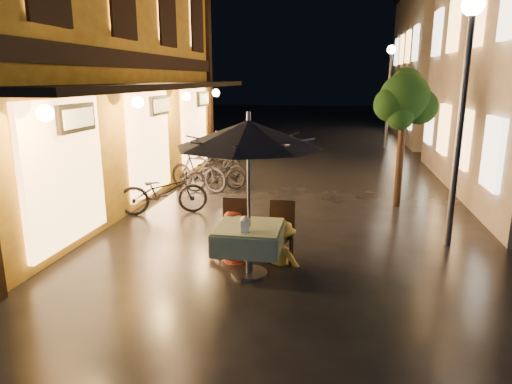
% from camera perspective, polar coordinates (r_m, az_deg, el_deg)
% --- Properties ---
extents(ground, '(90.00, 90.00, 0.00)m').
position_cam_1_polar(ground, '(6.94, 1.18, -10.82)').
color(ground, black).
rests_on(ground, ground).
extents(west_building, '(5.90, 11.40, 7.40)m').
position_cam_1_polar(west_building, '(12.24, -24.07, 16.61)').
color(west_building, '#C37820').
rests_on(west_building, ground).
extents(east_building_far, '(7.30, 10.30, 7.30)m').
position_cam_1_polar(east_building_far, '(25.09, 26.10, 14.38)').
color(east_building_far, '#B3A891').
rests_on(east_building_far, ground).
extents(street_tree, '(1.43, 1.20, 3.15)m').
position_cam_1_polar(street_tree, '(10.84, 18.13, 10.75)').
color(street_tree, black).
rests_on(street_tree, ground).
extents(streetlamp_near, '(0.36, 0.36, 4.23)m').
position_cam_1_polar(streetlamp_near, '(8.46, 24.68, 12.81)').
color(streetlamp_near, '#59595E').
rests_on(streetlamp_near, ground).
extents(streetlamp_far, '(0.36, 0.36, 4.23)m').
position_cam_1_polar(streetlamp_far, '(20.32, 16.36, 13.51)').
color(streetlamp_far, '#59595E').
rests_on(streetlamp_far, ground).
extents(cafe_table, '(0.99, 0.99, 0.78)m').
position_cam_1_polar(cafe_table, '(6.88, -0.89, -5.75)').
color(cafe_table, '#59595E').
rests_on(cafe_table, ground).
extents(patio_umbrella, '(2.14, 2.14, 2.46)m').
position_cam_1_polar(patio_umbrella, '(6.52, -0.94, 7.26)').
color(patio_umbrella, '#59595E').
rests_on(patio_umbrella, ground).
extents(cafe_chair_left, '(0.42, 0.42, 0.97)m').
position_cam_1_polar(cafe_chair_left, '(7.66, -2.77, -4.07)').
color(cafe_chair_left, black).
rests_on(cafe_chair_left, ground).
extents(cafe_chair_right, '(0.42, 0.42, 0.97)m').
position_cam_1_polar(cafe_chair_right, '(7.52, 3.19, -4.41)').
color(cafe_chair_right, black).
rests_on(cafe_chair_right, ground).
extents(table_lantern, '(0.16, 0.16, 0.25)m').
position_cam_1_polar(table_lantern, '(6.51, -1.38, -3.85)').
color(table_lantern, white).
rests_on(table_lantern, cafe_table).
extents(person_orange, '(0.90, 0.77, 1.60)m').
position_cam_1_polar(person_orange, '(7.40, -3.21, -2.57)').
color(person_orange, '#C44024').
rests_on(person_orange, ground).
extents(person_yellow, '(1.00, 0.77, 1.36)m').
position_cam_1_polar(person_yellow, '(7.31, 3.18, -3.78)').
color(person_yellow, yellow).
rests_on(person_yellow, ground).
extents(bicycle_0, '(2.02, 1.32, 1.00)m').
position_cam_1_polar(bicycle_0, '(10.19, -11.52, 0.05)').
color(bicycle_0, black).
rests_on(bicycle_0, ground).
extents(bicycle_1, '(1.84, 1.07, 1.07)m').
position_cam_1_polar(bicycle_1, '(12.12, -7.26, 2.60)').
color(bicycle_1, black).
rests_on(bicycle_1, ground).
extents(bicycle_2, '(1.74, 1.19, 0.86)m').
position_cam_1_polar(bicycle_2, '(12.13, -5.11, 2.17)').
color(bicycle_2, black).
rests_on(bicycle_2, ground).
extents(bicycle_3, '(1.55, 0.75, 0.90)m').
position_cam_1_polar(bicycle_3, '(12.82, -4.21, 2.92)').
color(bicycle_3, black).
rests_on(bicycle_3, ground).
extents(bicycle_4, '(1.68, 0.79, 0.85)m').
position_cam_1_polar(bicycle_4, '(14.16, -5.13, 3.86)').
color(bicycle_4, '#232229').
rests_on(bicycle_4, ground).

